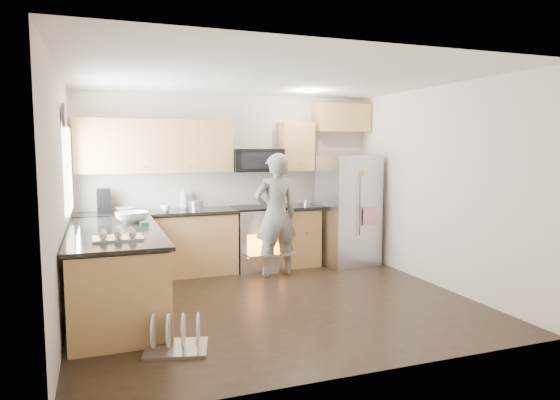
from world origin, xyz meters
name	(u,v)px	position (x,y,z in m)	size (l,w,h in m)	color
ground	(275,302)	(0.00, 0.00, 0.00)	(4.50, 4.50, 0.00)	black
room_shell	(271,159)	(-0.04, 0.02, 1.67)	(4.54, 4.04, 2.62)	beige
back_cabinet_run	(196,206)	(-0.59, 1.75, 0.96)	(4.45, 0.64, 2.50)	tan
peninsula	(116,271)	(-1.75, 0.25, 0.47)	(0.96, 2.36, 1.05)	tan
stove_range	(259,223)	(0.35, 1.69, 0.68)	(0.76, 0.97, 1.79)	#B7B7BC
refrigerator	(348,210)	(1.72, 1.45, 0.85)	(0.92, 0.77, 1.69)	#B7B7BC
person	(276,215)	(0.44, 1.20, 0.87)	(0.63, 0.41, 1.73)	slate
dish_rack	(176,341)	(-1.29, -1.01, 0.09)	(0.63, 0.56, 0.34)	#B7B7BC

